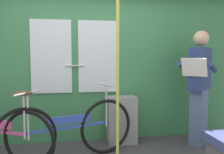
{
  "coord_description": "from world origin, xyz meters",
  "views": [
    {
      "loc": [
        -0.23,
        -2.38,
        1.31
      ],
      "look_at": [
        0.28,
        0.68,
        1.05
      ],
      "focal_mm": 37.43,
      "sensor_mm": 36.0,
      "label": 1
    }
  ],
  "objects_px": {
    "bicycle_near_door": "(68,130)",
    "trash_bin_by_wall": "(122,120)",
    "handrail_pole": "(118,73)",
    "passenger_reading_newspaper": "(199,85)"
  },
  "relations": [
    {
      "from": "passenger_reading_newspaper",
      "to": "handrail_pole",
      "type": "height_order",
      "value": "handrail_pole"
    },
    {
      "from": "handrail_pole",
      "to": "bicycle_near_door",
      "type": "bearing_deg",
      "value": 149.89
    },
    {
      "from": "passenger_reading_newspaper",
      "to": "handrail_pole",
      "type": "distance_m",
      "value": 1.5
    },
    {
      "from": "trash_bin_by_wall",
      "to": "handrail_pole",
      "type": "bearing_deg",
      "value": -105.02
    },
    {
      "from": "bicycle_near_door",
      "to": "handrail_pole",
      "type": "bearing_deg",
      "value": -48.06
    },
    {
      "from": "bicycle_near_door",
      "to": "passenger_reading_newspaper",
      "type": "height_order",
      "value": "passenger_reading_newspaper"
    },
    {
      "from": "bicycle_near_door",
      "to": "trash_bin_by_wall",
      "type": "relative_size",
      "value": 2.4
    },
    {
      "from": "bicycle_near_door",
      "to": "passenger_reading_newspaper",
      "type": "distance_m",
      "value": 2.0
    },
    {
      "from": "bicycle_near_door",
      "to": "handrail_pole",
      "type": "xyz_separation_m",
      "value": [
        0.57,
        -0.33,
        0.74
      ]
    },
    {
      "from": "bicycle_near_door",
      "to": "trash_bin_by_wall",
      "type": "distance_m",
      "value": 0.95
    }
  ]
}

